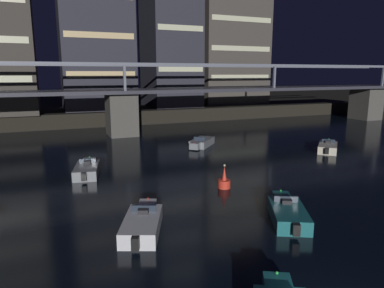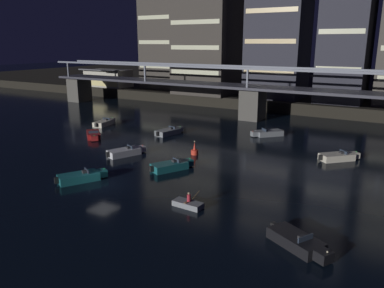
{
  "view_description": "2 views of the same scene",
  "coord_description": "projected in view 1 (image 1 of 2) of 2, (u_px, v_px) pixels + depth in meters",
  "views": [
    {
      "loc": [
        -8.89,
        -7.67,
        8.13
      ],
      "look_at": [
        1.85,
        18.53,
        2.39
      ],
      "focal_mm": 32.81,
      "sensor_mm": 36.0,
      "label": 1
    },
    {
      "loc": [
        25.39,
        -25.54,
        13.48
      ],
      "look_at": [
        2.98,
        12.2,
        1.8
      ],
      "focal_mm": 35.72,
      "sensor_mm": 36.0,
      "label": 2
    }
  ],
  "objects": [
    {
      "name": "tower_east_low",
      "position": [
        225.0,
        36.0,
        69.73
      ],
      "size": [
        13.25,
        13.05,
        26.49
      ],
      "color": "#423D38",
      "rests_on": "far_riverbank"
    },
    {
      "name": "speedboat_near_center",
      "position": [
        143.0,
        223.0,
        18.34
      ],
      "size": [
        3.14,
        5.06,
        1.16
      ],
      "color": "silver",
      "rests_on": "ground"
    },
    {
      "name": "channel_buoy",
      "position": [
        224.0,
        182.0,
        25.18
      ],
      "size": [
        0.9,
        0.9,
        1.76
      ],
      "color": "red",
      "rests_on": "ground"
    },
    {
      "name": "speedboat_near_left",
      "position": [
        328.0,
        147.0,
        37.13
      ],
      "size": [
        4.39,
        4.39,
        1.16
      ],
      "color": "beige",
      "rests_on": "ground"
    },
    {
      "name": "speedboat_mid_left",
      "position": [
        201.0,
        143.0,
        39.62
      ],
      "size": [
        4.29,
        4.48,
        1.16
      ],
      "color": "gray",
      "rests_on": "ground"
    },
    {
      "name": "tower_central",
      "position": [
        94.0,
        19.0,
        56.76
      ],
      "size": [
        11.3,
        10.31,
        29.41
      ],
      "color": "#282833",
      "rests_on": "far_riverbank"
    },
    {
      "name": "river_bridge",
      "position": [
        121.0,
        101.0,
        45.99
      ],
      "size": [
        93.36,
        6.4,
        9.38
      ],
      "color": "#4C4944",
      "rests_on": "ground"
    },
    {
      "name": "speedboat_far_center",
      "position": [
        287.0,
        213.0,
        19.73
      ],
      "size": [
        3.43,
        4.93,
        1.16
      ],
      "color": "#196066",
      "rests_on": "ground"
    },
    {
      "name": "far_riverbank",
      "position": [
        85.0,
        101.0,
        90.2
      ],
      "size": [
        240.0,
        80.0,
        2.2
      ],
      "primitive_type": "cube",
      "color": "black",
      "rests_on": "ground"
    },
    {
      "name": "speedboat_near_right",
      "position": [
        87.0,
        169.0,
        28.57
      ],
      "size": [
        2.55,
        5.22,
        1.16
      ],
      "color": "gray",
      "rests_on": "ground"
    },
    {
      "name": "tower_east_tall",
      "position": [
        169.0,
        11.0,
        62.08
      ],
      "size": [
        8.61,
        11.82,
        33.62
      ],
      "color": "#282833",
      "rests_on": "far_riverbank"
    }
  ]
}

